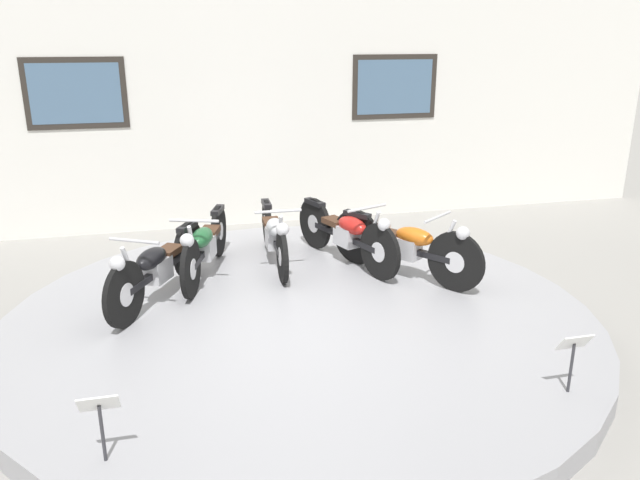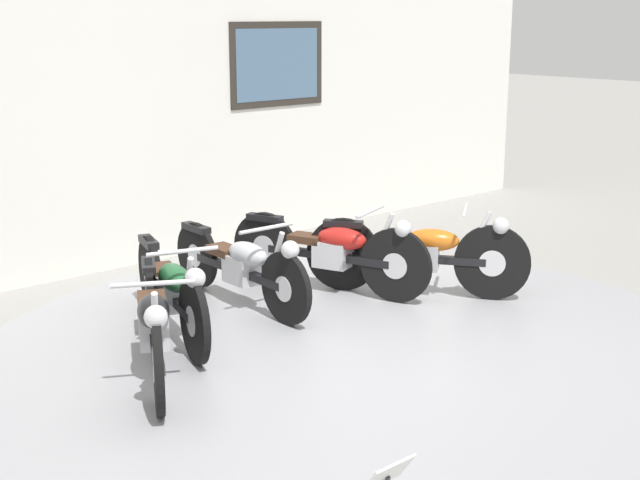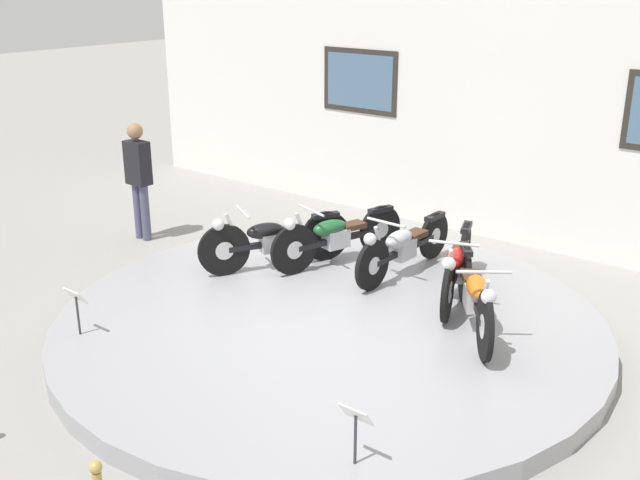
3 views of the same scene
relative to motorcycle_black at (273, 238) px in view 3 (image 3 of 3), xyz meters
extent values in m
plane|color=gray|center=(1.39, -0.65, -0.60)|extent=(60.00, 60.00, 0.00)
cylinder|color=#99999E|center=(1.39, -0.65, -0.50)|extent=(5.97, 5.97, 0.21)
cube|color=white|center=(1.39, 3.37, 1.31)|extent=(14.00, 0.20, 3.83)
cube|color=#2D2823|center=(-1.01, 3.26, 1.50)|extent=(1.40, 0.02, 1.00)
cube|color=slate|center=(-1.01, 3.26, 1.50)|extent=(1.24, 0.02, 0.84)
cylinder|color=black|center=(-0.31, -0.55, -0.06)|extent=(0.37, 0.60, 0.66)
cylinder|color=silver|center=(-0.31, -0.55, -0.06)|extent=(0.17, 0.23, 0.23)
cylinder|color=black|center=(0.35, 0.62, -0.06)|extent=(0.37, 0.60, 0.66)
cylinder|color=silver|center=(0.35, 0.62, -0.06)|extent=(0.17, 0.23, 0.23)
cube|color=black|center=(0.02, 0.04, -0.06)|extent=(0.67, 1.12, 0.07)
cube|color=silver|center=(0.00, 0.00, -0.04)|extent=(0.33, 0.38, 0.24)
ellipsoid|color=black|center=(-0.05, -0.09, 0.12)|extent=(0.43, 0.53, 0.20)
cube|color=#472D1E|center=(0.13, 0.23, 0.08)|extent=(0.33, 0.38, 0.07)
cube|color=black|center=(0.35, 0.62, 0.21)|extent=(0.26, 0.36, 0.06)
cylinder|color=silver|center=(-0.24, -0.42, 0.14)|extent=(0.16, 0.24, 0.54)
cylinder|color=silver|center=(-0.18, -0.33, 0.40)|extent=(0.49, 0.29, 0.03)
sphere|color=silver|center=(-0.34, -0.61, 0.28)|extent=(0.15, 0.15, 0.15)
cylinder|color=black|center=(0.34, 0.00, -0.07)|extent=(0.25, 0.63, 0.65)
cylinder|color=silver|center=(0.34, 0.00, -0.07)|extent=(0.13, 0.23, 0.23)
cylinder|color=black|center=(0.75, 1.29, -0.07)|extent=(0.25, 0.63, 0.65)
cylinder|color=silver|center=(0.75, 1.29, -0.07)|extent=(0.13, 0.23, 0.23)
cube|color=black|center=(0.55, 0.64, -0.07)|extent=(0.44, 1.20, 0.07)
cube|color=silver|center=(0.53, 0.61, -0.05)|extent=(0.29, 0.37, 0.24)
ellipsoid|color=#1E562D|center=(0.50, 0.51, 0.11)|extent=(0.36, 0.52, 0.20)
cube|color=#472D1E|center=(0.61, 0.85, 0.07)|extent=(0.29, 0.37, 0.07)
cube|color=black|center=(0.75, 1.29, 0.20)|extent=(0.20, 0.37, 0.06)
cylinder|color=silver|center=(0.39, 0.14, 0.13)|extent=(0.12, 0.25, 0.54)
cylinder|color=silver|center=(0.42, 0.25, 0.39)|extent=(0.52, 0.19, 0.03)
sphere|color=silver|center=(0.32, -0.06, 0.27)|extent=(0.15, 0.15, 0.15)
cylinder|color=black|center=(1.37, 0.20, -0.09)|extent=(0.07, 0.61, 0.61)
cylinder|color=silver|center=(1.37, 0.20, -0.09)|extent=(0.07, 0.22, 0.21)
cylinder|color=black|center=(1.41, 1.55, -0.09)|extent=(0.07, 0.61, 0.61)
cylinder|color=silver|center=(1.41, 1.55, -0.09)|extent=(0.07, 0.22, 0.21)
cube|color=black|center=(1.39, 0.88, -0.09)|extent=(0.11, 1.24, 0.07)
cube|color=silver|center=(1.39, 0.84, -0.07)|extent=(0.21, 0.33, 0.24)
ellipsoid|color=#B2B5BA|center=(1.39, 0.74, 0.09)|extent=(0.24, 0.49, 0.20)
cube|color=#472D1E|center=(1.40, 1.10, 0.05)|extent=(0.21, 0.33, 0.07)
cube|color=black|center=(1.41, 1.55, 0.17)|extent=(0.11, 0.36, 0.06)
cylinder|color=silver|center=(1.37, 0.35, 0.11)|extent=(0.05, 0.25, 0.54)
cylinder|color=silver|center=(1.38, 0.46, 0.37)|extent=(0.54, 0.05, 0.03)
sphere|color=silver|center=(1.37, 0.14, 0.25)|extent=(0.15, 0.15, 0.15)
cylinder|color=black|center=(2.47, 0.01, -0.06)|extent=(0.28, 0.65, 0.67)
cylinder|color=silver|center=(2.47, 0.01, -0.06)|extent=(0.14, 0.24, 0.23)
cylinder|color=black|center=(2.00, 1.28, -0.06)|extent=(0.28, 0.65, 0.67)
cylinder|color=silver|center=(2.00, 1.28, -0.06)|extent=(0.14, 0.24, 0.23)
cube|color=black|center=(2.24, 0.64, -0.06)|extent=(0.49, 1.19, 0.07)
cube|color=silver|center=(2.25, 0.61, -0.04)|extent=(0.30, 0.37, 0.24)
ellipsoid|color=red|center=(2.28, 0.51, 0.12)|extent=(0.37, 0.53, 0.20)
cube|color=#472D1E|center=(2.16, 0.85, 0.08)|extent=(0.30, 0.37, 0.07)
cube|color=black|center=(2.00, 1.28, 0.23)|extent=(0.22, 0.37, 0.06)
cylinder|color=silver|center=(2.42, 0.15, 0.14)|extent=(0.13, 0.25, 0.54)
cylinder|color=silver|center=(2.38, 0.25, 0.40)|extent=(0.52, 0.22, 0.03)
sphere|color=silver|center=(2.49, -0.05, 0.28)|extent=(0.15, 0.15, 0.15)
cylinder|color=black|center=(3.16, -0.51, -0.05)|extent=(0.44, 0.58, 0.68)
cylinder|color=silver|center=(3.16, -0.51, -0.05)|extent=(0.19, 0.23, 0.24)
cylinder|color=black|center=(2.37, 0.58, -0.05)|extent=(0.44, 0.58, 0.68)
cylinder|color=silver|center=(2.37, 0.58, -0.05)|extent=(0.19, 0.23, 0.24)
cube|color=black|center=(2.76, 0.04, -0.05)|extent=(0.79, 1.05, 0.07)
cube|color=silver|center=(2.79, 0.00, -0.03)|extent=(0.35, 0.38, 0.24)
ellipsoid|color=#D16619|center=(2.84, -0.08, 0.13)|extent=(0.46, 0.52, 0.20)
cube|color=#472D1E|center=(2.63, 0.21, 0.09)|extent=(0.35, 0.38, 0.07)
cube|color=black|center=(2.37, 0.58, 0.24)|extent=(0.29, 0.35, 0.06)
cylinder|color=silver|center=(3.07, -0.39, 0.15)|extent=(0.18, 0.23, 0.54)
cylinder|color=silver|center=(3.01, -0.30, 0.41)|extent=(0.46, 0.34, 0.03)
sphere|color=silver|center=(3.19, -0.56, 0.29)|extent=(0.15, 0.15, 0.15)
cylinder|color=#333338|center=(-0.36, -2.62, -0.18)|extent=(0.02, 0.02, 0.42)
cube|color=white|center=(-0.36, -2.62, 0.04)|extent=(0.26, 0.11, 0.15)
cylinder|color=#333338|center=(3.14, -2.62, -0.18)|extent=(0.02, 0.02, 0.42)
cube|color=white|center=(3.14, -2.62, 0.04)|extent=(0.26, 0.11, 0.15)
cylinder|color=#4C4C6B|center=(-2.71, 0.06, -0.18)|extent=(0.13, 0.13, 0.84)
cylinder|color=#4C4C6B|center=(-2.55, 0.06, -0.18)|extent=(0.13, 0.13, 0.84)
cube|color=black|center=(-2.63, 0.06, 0.56)|extent=(0.36, 0.22, 0.63)
sphere|color=#9E7051|center=(-2.63, 0.06, 1.01)|extent=(0.23, 0.23, 0.23)
sphere|color=tan|center=(2.55, -4.46, 0.38)|extent=(0.08, 0.08, 0.08)
camera|label=1|loc=(0.19, -6.34, 2.31)|focal=35.00mm
camera|label=2|loc=(-3.05, -5.17, 2.09)|focal=50.00mm
camera|label=3|loc=(5.89, -6.56, 3.16)|focal=42.00mm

